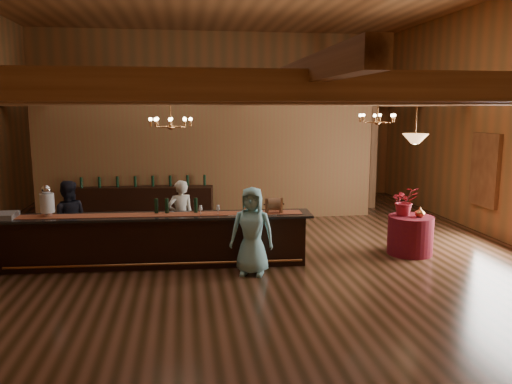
{
  "coord_description": "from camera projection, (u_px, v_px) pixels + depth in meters",
  "views": [
    {
      "loc": [
        -1.18,
        -9.9,
        3.0
      ],
      "look_at": [
        0.35,
        0.6,
        1.22
      ],
      "focal_mm": 35.0,
      "sensor_mm": 36.0,
      "label": 1
    }
  ],
  "objects": [
    {
      "name": "floor",
      "position": [
        243.0,
        255.0,
        10.33
      ],
      "size": [
        14.0,
        14.0,
        0.0
      ],
      "primitive_type": "plane",
      "color": "brown",
      "rests_on": "ground"
    },
    {
      "name": "wall_back",
      "position": [
        218.0,
        116.0,
        16.7
      ],
      "size": [
        12.0,
        0.1,
        5.5
      ],
      "primitive_type": "cube",
      "color": "#A66734",
      "rests_on": "floor"
    },
    {
      "name": "wall_front",
      "position": [
        378.0,
        150.0,
        3.04
      ],
      "size": [
        12.0,
        0.1,
        5.5
      ],
      "primitive_type": "cube",
      "color": "#A66734",
      "rests_on": "floor"
    },
    {
      "name": "beam_grid",
      "position": [
        240.0,
        97.0,
        10.29
      ],
      "size": [
        11.9,
        13.9,
        0.39
      ],
      "color": "#9C673C",
      "rests_on": "wall_left"
    },
    {
      "name": "support_posts",
      "position": [
        246.0,
        182.0,
        9.57
      ],
      "size": [
        9.2,
        10.2,
        3.2
      ],
      "color": "#9C673C",
      "rests_on": "floor"
    },
    {
      "name": "partition_wall",
      "position": [
        209.0,
        163.0,
        13.42
      ],
      "size": [
        9.0,
        0.18,
        3.1
      ],
      "primitive_type": "cube",
      "color": "brown",
      "rests_on": "floor"
    },
    {
      "name": "window_right_back",
      "position": [
        485.0,
        170.0,
        11.89
      ],
      "size": [
        0.12,
        1.05,
        1.75
      ],
      "primitive_type": "cube",
      "color": "white",
      "rests_on": "wall_right"
    },
    {
      "name": "backroom_boxes",
      "position": [
        213.0,
        189.0,
        15.57
      ],
      "size": [
        4.1,
        0.6,
        1.1
      ],
      "color": "black",
      "rests_on": "floor"
    },
    {
      "name": "tasting_bar",
      "position": [
        157.0,
        240.0,
        9.58
      ],
      "size": [
        6.01,
        1.09,
        1.01
      ],
      "rotation": [
        0.0,
        0.0,
        -0.06
      ],
      "color": "black",
      "rests_on": "floor"
    },
    {
      "name": "beverage_dispenser",
      "position": [
        47.0,
        201.0,
        9.32
      ],
      "size": [
        0.26,
        0.26,
        0.6
      ],
      "color": "silver",
      "rests_on": "tasting_bar"
    },
    {
      "name": "glass_rack_tray",
      "position": [
        2.0,
        216.0,
        9.2
      ],
      "size": [
        0.5,
        0.5,
        0.1
      ],
      "primitive_type": "cube",
      "color": "gray",
      "rests_on": "tasting_bar"
    },
    {
      "name": "raffle_drum",
      "position": [
        274.0,
        204.0,
        9.62
      ],
      "size": [
        0.34,
        0.24,
        0.3
      ],
      "color": "brown",
      "rests_on": "tasting_bar"
    },
    {
      "name": "bar_bottle_0",
      "position": [
        156.0,
        206.0,
        9.59
      ],
      "size": [
        0.07,
        0.07,
        0.3
      ],
      "primitive_type": "cylinder",
      "color": "black",
      "rests_on": "tasting_bar"
    },
    {
      "name": "bar_bottle_1",
      "position": [
        167.0,
        206.0,
        9.61
      ],
      "size": [
        0.07,
        0.07,
        0.3
      ],
      "primitive_type": "cylinder",
      "color": "black",
      "rests_on": "tasting_bar"
    },
    {
      "name": "bar_bottle_2",
      "position": [
        196.0,
        205.0,
        9.65
      ],
      "size": [
        0.07,
        0.07,
        0.3
      ],
      "primitive_type": "cylinder",
      "color": "black",
      "rests_on": "tasting_bar"
    },
    {
      "name": "backbar_shelf",
      "position": [
        145.0,
        205.0,
        13.05
      ],
      "size": [
        3.58,
        1.05,
        0.99
      ],
      "primitive_type": "cube",
      "rotation": [
        0.0,
        0.0,
        -0.14
      ],
      "color": "black",
      "rests_on": "floor"
    },
    {
      "name": "round_table",
      "position": [
        410.0,
        235.0,
        10.37
      ],
      "size": [
        0.92,
        0.92,
        0.8
      ],
      "primitive_type": "cylinder",
      "color": "maroon",
      "rests_on": "floor"
    },
    {
      "name": "chandelier_left",
      "position": [
        171.0,
        122.0,
        9.59
      ],
      "size": [
        0.8,
        0.8,
        0.61
      ],
      "color": "#A76837",
      "rests_on": "beam_grid"
    },
    {
      "name": "chandelier_right",
      "position": [
        377.0,
        118.0,
        10.69
      ],
      "size": [
        0.8,
        0.8,
        0.55
      ],
      "color": "#A76837",
      "rests_on": "beam_grid"
    },
    {
      "name": "pendant_lamp",
      "position": [
        415.0,
        139.0,
        10.04
      ],
      "size": [
        0.52,
        0.52,
        0.9
      ],
      "color": "#A76837",
      "rests_on": "beam_grid"
    },
    {
      "name": "bartender",
      "position": [
        181.0,
        217.0,
        10.42
      ],
      "size": [
        0.65,
        0.53,
        1.54
      ],
      "primitive_type": "imported",
      "rotation": [
        0.0,
        0.0,
        3.48
      ],
      "color": "silver",
      "rests_on": "floor"
    },
    {
      "name": "staff_second",
      "position": [
        68.0,
        220.0,
        10.02
      ],
      "size": [
        0.83,
        0.68,
        1.59
      ],
      "primitive_type": "imported",
      "rotation": [
        0.0,
        0.0,
        3.25
      ],
      "color": "black",
      "rests_on": "floor"
    },
    {
      "name": "guest",
      "position": [
        252.0,
        231.0,
        9.04
      ],
      "size": [
        0.9,
        0.72,
        1.61
      ],
      "primitive_type": "imported",
      "rotation": [
        0.0,
        0.0,
        -0.29
      ],
      "color": "#89D0D6",
      "rests_on": "floor"
    },
    {
      "name": "floor_plant",
      "position": [
        289.0,
        195.0,
        14.07
      ],
      "size": [
        0.78,
        0.7,
        1.18
      ],
      "primitive_type": "imported",
      "rotation": [
        0.0,
        0.0,
        0.32
      ],
      "color": "#2A5119",
      "rests_on": "floor"
    },
    {
      "name": "table_flowers",
      "position": [
        404.0,
        201.0,
        10.36
      ],
      "size": [
        0.55,
        0.48,
        0.6
      ],
      "primitive_type": "imported",
      "rotation": [
        0.0,
        0.0,
        -0.02
      ],
      "color": "#A51B28",
      "rests_on": "round_table"
    },
    {
      "name": "table_vase",
      "position": [
        420.0,
        209.0,
        10.21
      ],
      "size": [
        0.19,
        0.19,
        0.33
      ],
      "primitive_type": "imported",
      "rotation": [
        0.0,
        0.0,
        -0.13
      ],
      "color": "#A76837",
      "rests_on": "round_table"
    }
  ]
}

